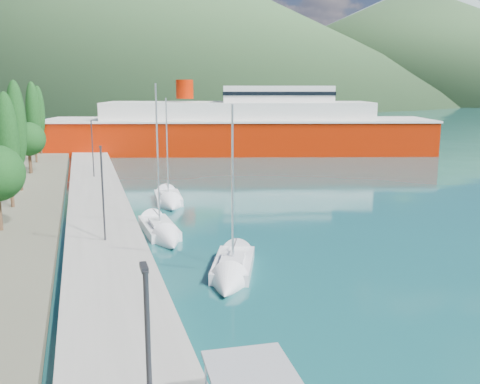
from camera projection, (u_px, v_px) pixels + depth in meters
name	position (u px, v px, depth m)	size (l,w,h in m)	color
ground	(122.00, 127.00, 136.47)	(1400.00, 1400.00, 0.00)	#144B4D
quay	(99.00, 207.00, 45.54)	(5.00, 88.00, 0.80)	gray
hills_far	(206.00, 27.00, 628.71)	(1480.00, 900.00, 180.00)	slate
hills_near	(229.00, 32.00, 391.52)	(1010.00, 520.00, 115.00)	#2E4D2A
tree_row	(14.00, 138.00, 47.47)	(3.91, 64.13, 11.07)	#47301E
lamp_posts	(102.00, 188.00, 34.41)	(0.15, 49.59, 6.06)	#2D2D33
sailboat_near	(230.00, 276.00, 29.40)	(4.67, 7.56, 10.45)	silver
sailboat_mid	(164.00, 235.00, 37.41)	(2.52, 8.14, 11.58)	silver
sailboat_far	(170.00, 202.00, 47.88)	(2.78, 7.20, 10.37)	silver
ferry	(240.00, 129.00, 85.08)	(61.99, 28.61, 12.07)	#A51901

